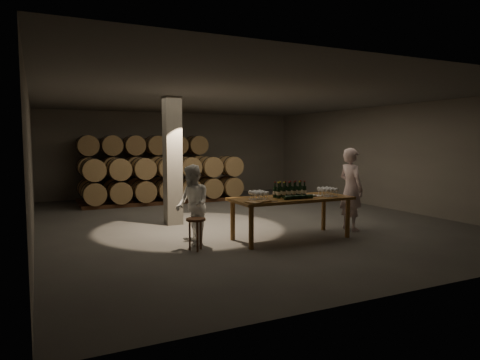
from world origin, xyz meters
name	(u,v)px	position (x,y,z in m)	size (l,w,h in m)	color
room	(173,161)	(-1.80, 0.20, 1.60)	(12.00, 12.00, 12.00)	#4E4C49
tasting_table	(291,202)	(0.00, -2.50, 0.80)	(2.60, 1.10, 0.90)	brown
barrel_stack_back	(145,166)	(-1.35, 5.20, 1.20)	(4.70, 0.95, 2.31)	brown
barrel_stack_front	(166,179)	(-0.96, 3.80, 0.83)	(5.48, 0.95, 1.57)	brown
bottle_cluster	(290,191)	(-0.01, -2.46, 1.02)	(0.74, 0.24, 0.34)	black
lying_bottles	(299,197)	(0.00, -2.80, 0.94)	(0.78, 0.08, 0.08)	black
glass_cluster_left	(259,193)	(-0.81, -2.54, 1.03)	(0.31, 0.42, 0.19)	silver
glass_cluster_right	(327,190)	(0.85, -2.64, 1.04)	(0.31, 0.42, 0.19)	silver
plate	(315,196)	(0.58, -2.56, 0.91)	(0.29, 0.29, 0.02)	white
notebook_near	(263,201)	(-0.90, -2.88, 0.92)	(0.27, 0.22, 0.03)	brown
notebook_corner	(254,202)	(-1.13, -2.92, 0.91)	(0.22, 0.29, 0.02)	brown
pen	(275,201)	(-0.64, -2.90, 0.91)	(0.01, 0.01, 0.16)	black
stool	(196,224)	(-2.19, -2.57, 0.51)	(0.37, 0.37, 0.62)	brown
person_man	(351,189)	(1.78, -2.31, 0.97)	(0.71, 0.46, 1.94)	silver
person_woman	(192,205)	(-2.09, -2.09, 0.81)	(0.79, 0.62, 1.63)	white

